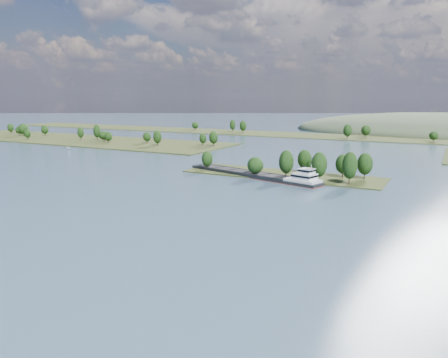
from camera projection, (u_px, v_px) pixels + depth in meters
The scene contains 7 objects.
ground at pixel (227, 200), 168.23m from camera, with size 1800.00×1800.00×0.00m, color #324457.
tree_island at pixel (297, 169), 214.38m from camera, with size 100.00×31.03×15.92m.
left_bank at pixel (75, 139), 395.17m from camera, with size 300.00×80.00×15.21m.
back_shoreline at pixel (374, 138), 406.56m from camera, with size 900.00×60.00×14.75m.
hill_west at pixel (440, 133), 469.91m from camera, with size 320.00×160.00×44.00m, color #3F4D35.
cargo_barge at pixel (260, 175), 213.52m from camera, with size 77.37×29.53×10.51m.
motorboat at pixel (69, 148), 324.51m from camera, with size 2.12×5.63×2.18m, color silver.
Camera 1 is at (75.99, -24.99, 39.64)m, focal length 35.00 mm.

